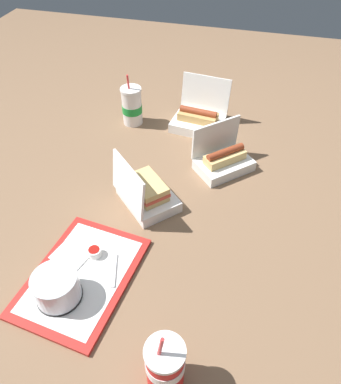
{
  "coord_description": "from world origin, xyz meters",
  "views": [
    {
      "loc": [
        0.85,
        0.17,
        0.89
      ],
      "look_at": [
        -0.0,
        -0.05,
        0.05
      ],
      "focal_mm": 35.0,
      "sensor_mm": 36.0,
      "label": 1
    }
  ],
  "objects_px": {
    "plastic_fork": "(114,270)",
    "soda_cup_right": "(165,365)",
    "clamshell_sandwich_front": "(146,193)",
    "food_tray": "(82,276)",
    "soda_cup_corner": "(132,106)",
    "ketchup_cup": "(94,252)",
    "cake_container": "(57,288)",
    "clamshell_hotdog_left": "(223,159)",
    "clamshell_hotdog_right": "(199,118)"
  },
  "relations": [
    {
      "from": "clamshell_hotdog_left",
      "to": "clamshell_hotdog_right",
      "type": "distance_m",
      "value": 0.28
    },
    {
      "from": "food_tray",
      "to": "clamshell_sandwich_front",
      "type": "bearing_deg",
      "value": 165.18
    },
    {
      "from": "soda_cup_corner",
      "to": "food_tray",
      "type": "bearing_deg",
      "value": 8.31
    },
    {
      "from": "clamshell_hotdog_left",
      "to": "clamshell_sandwich_front",
      "type": "relative_size",
      "value": 0.95
    },
    {
      "from": "ketchup_cup",
      "to": "soda_cup_right",
      "type": "relative_size",
      "value": 0.19
    },
    {
      "from": "plastic_fork",
      "to": "soda_cup_right",
      "type": "height_order",
      "value": "soda_cup_right"
    },
    {
      "from": "cake_container",
      "to": "clamshell_sandwich_front",
      "type": "bearing_deg",
      "value": 164.18
    },
    {
      "from": "food_tray",
      "to": "clamshell_hotdog_left",
      "type": "relative_size",
      "value": 1.7
    },
    {
      "from": "clamshell_hotdog_left",
      "to": "soda_cup_corner",
      "type": "bearing_deg",
      "value": -116.3
    },
    {
      "from": "clamshell_sandwich_front",
      "to": "soda_cup_corner",
      "type": "relative_size",
      "value": 1.12
    },
    {
      "from": "food_tray",
      "to": "soda_cup_corner",
      "type": "xyz_separation_m",
      "value": [
        -0.77,
        -0.11,
        0.07
      ]
    },
    {
      "from": "plastic_fork",
      "to": "soda_cup_right",
      "type": "relative_size",
      "value": 0.52
    },
    {
      "from": "cake_container",
      "to": "ketchup_cup",
      "type": "bearing_deg",
      "value": 166.19
    },
    {
      "from": "food_tray",
      "to": "plastic_fork",
      "type": "relative_size",
      "value": 3.62
    },
    {
      "from": "plastic_fork",
      "to": "clamshell_hotdog_left",
      "type": "height_order",
      "value": "clamshell_hotdog_left"
    },
    {
      "from": "cake_container",
      "to": "clamshell_hotdog_left",
      "type": "xyz_separation_m",
      "value": [
        -0.64,
        0.33,
        -0.01
      ]
    },
    {
      "from": "clamshell_hotdog_right",
      "to": "ketchup_cup",
      "type": "bearing_deg",
      "value": -11.77
    },
    {
      "from": "soda_cup_corner",
      "to": "cake_container",
      "type": "bearing_deg",
      "value": 5.78
    },
    {
      "from": "clamshell_hotdog_right",
      "to": "soda_cup_corner",
      "type": "distance_m",
      "value": 0.28
    },
    {
      "from": "clamshell_sandwich_front",
      "to": "soda_cup_right",
      "type": "bearing_deg",
      "value": 21.68
    },
    {
      "from": "food_tray",
      "to": "soda_cup_corner",
      "type": "distance_m",
      "value": 0.79
    },
    {
      "from": "plastic_fork",
      "to": "clamshell_hotdog_right",
      "type": "distance_m",
      "value": 0.78
    },
    {
      "from": "clamshell_hotdog_left",
      "to": "clamshell_sandwich_front",
      "type": "bearing_deg",
      "value": -41.73
    },
    {
      "from": "soda_cup_corner",
      "to": "soda_cup_right",
      "type": "relative_size",
      "value": 1.04
    },
    {
      "from": "cake_container",
      "to": "soda_cup_corner",
      "type": "distance_m",
      "value": 0.85
    },
    {
      "from": "clamshell_sandwich_front",
      "to": "clamshell_hotdog_right",
      "type": "height_order",
      "value": "clamshell_hotdog_right"
    },
    {
      "from": "cake_container",
      "to": "food_tray",
      "type": "bearing_deg",
      "value": 159.88
    },
    {
      "from": "plastic_fork",
      "to": "clamshell_hotdog_left",
      "type": "bearing_deg",
      "value": 140.93
    },
    {
      "from": "clamshell_sandwich_front",
      "to": "plastic_fork",
      "type": "bearing_deg",
      "value": -0.77
    },
    {
      "from": "ketchup_cup",
      "to": "clamshell_sandwich_front",
      "type": "xyz_separation_m",
      "value": [
        -0.25,
        0.08,
        0.02
      ]
    },
    {
      "from": "food_tray",
      "to": "clamshell_hotdog_left",
      "type": "xyz_separation_m",
      "value": [
        -0.57,
        0.3,
        0.03
      ]
    },
    {
      "from": "food_tray",
      "to": "plastic_fork",
      "type": "xyz_separation_m",
      "value": [
        -0.04,
        0.08,
        0.01
      ]
    },
    {
      "from": "food_tray",
      "to": "cake_container",
      "type": "height_order",
      "value": "cake_container"
    },
    {
      "from": "plastic_fork",
      "to": "food_tray",
      "type": "bearing_deg",
      "value": -83.04
    },
    {
      "from": "ketchup_cup",
      "to": "clamshell_hotdog_right",
      "type": "distance_m",
      "value": 0.75
    },
    {
      "from": "soda_cup_right",
      "to": "clamshell_hotdog_left",
      "type": "bearing_deg",
      "value": 179.44
    },
    {
      "from": "ketchup_cup",
      "to": "clamshell_hotdog_left",
      "type": "distance_m",
      "value": 0.58
    },
    {
      "from": "cake_container",
      "to": "ketchup_cup",
      "type": "relative_size",
      "value": 3.01
    },
    {
      "from": "cake_container",
      "to": "plastic_fork",
      "type": "xyz_separation_m",
      "value": [
        -0.11,
        0.11,
        -0.04
      ]
    },
    {
      "from": "food_tray",
      "to": "soda_cup_right",
      "type": "distance_m",
      "value": 0.36
    },
    {
      "from": "food_tray",
      "to": "plastic_fork",
      "type": "height_order",
      "value": "plastic_fork"
    },
    {
      "from": "soda_cup_corner",
      "to": "plastic_fork",
      "type": "bearing_deg",
      "value": 14.81
    },
    {
      "from": "soda_cup_corner",
      "to": "soda_cup_right",
      "type": "bearing_deg",
      "value": 22.73
    },
    {
      "from": "clamshell_sandwich_front",
      "to": "ketchup_cup",
      "type": "bearing_deg",
      "value": -16.99
    },
    {
      "from": "cake_container",
      "to": "soda_cup_right",
      "type": "bearing_deg",
      "value": 68.63
    },
    {
      "from": "food_tray",
      "to": "plastic_fork",
      "type": "distance_m",
      "value": 0.09
    },
    {
      "from": "ketchup_cup",
      "to": "clamshell_sandwich_front",
      "type": "relative_size",
      "value": 0.16
    },
    {
      "from": "clamshell_sandwich_front",
      "to": "food_tray",
      "type": "bearing_deg",
      "value": -14.82
    },
    {
      "from": "clamshell_sandwich_front",
      "to": "soda_cup_right",
      "type": "relative_size",
      "value": 1.17
    },
    {
      "from": "ketchup_cup",
      "to": "soda_cup_corner",
      "type": "relative_size",
      "value": 0.18
    }
  ]
}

